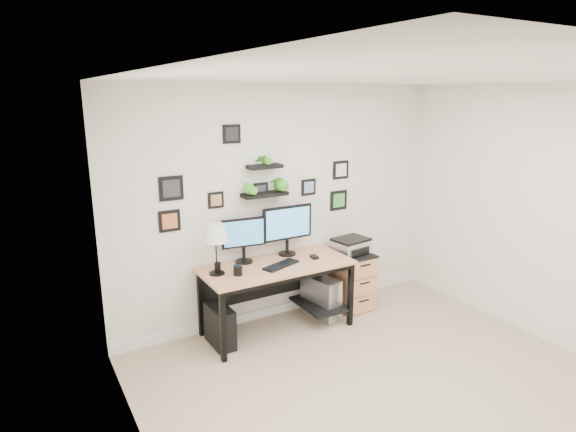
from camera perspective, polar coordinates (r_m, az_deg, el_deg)
room at (r=5.76m, az=-0.27°, el=-10.75°), size 4.00×4.00×4.00m
desk at (r=5.16m, az=-1.15°, el=-6.88°), size 1.60×0.70×0.75m
monitor_left at (r=5.06m, az=-5.28°, el=-2.48°), size 0.47×0.21×0.48m
monitor_right at (r=5.27m, az=-0.07°, el=-1.21°), size 0.60×0.19×0.56m
keyboard at (r=5.02m, az=-0.84°, el=-5.83°), size 0.45×0.27×0.02m
mouse at (r=5.26m, az=3.12°, el=-4.86°), size 0.08×0.11×0.03m
table_lamp at (r=4.73m, az=-8.59°, el=-2.15°), size 0.25×0.25×0.51m
mug at (r=4.79m, az=-5.96°, el=-6.41°), size 0.09×0.09×0.10m
pen_cup at (r=4.94m, az=-8.35°, el=-5.94°), size 0.07×0.07×0.08m
pc_tower_black at (r=5.03m, az=-8.07°, el=-12.79°), size 0.19×0.42×0.42m
pc_tower_grey at (r=5.57m, az=3.93°, el=-9.57°), size 0.29×0.51×0.48m
file_cabinet at (r=5.83m, az=7.41°, el=-7.51°), size 0.43×0.53×0.67m
printer at (r=5.68m, az=7.47°, el=-3.53°), size 0.43×0.37×0.18m
wall_decor at (r=5.11m, az=-2.86°, el=4.36°), size 2.28×0.18×1.05m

